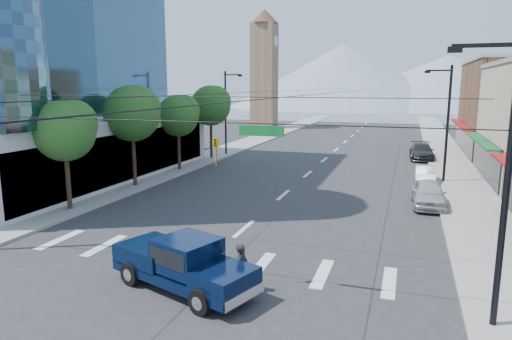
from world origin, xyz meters
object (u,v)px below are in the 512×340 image
object	(u,v)px
pedestrian	(242,268)
parked_car_near	(429,194)
pickup_truck	(183,262)
parked_car_far	(422,151)
parked_car_mid	(425,175)

from	to	relation	value
pedestrian	parked_car_near	size ratio (longest dim) A/B	0.38
parked_car_near	pickup_truck	bearing A→B (deg)	-122.37
parked_car_far	pickup_truck	bearing A→B (deg)	-106.25
pickup_truck	parked_car_mid	size ratio (longest dim) A/B	1.54
pedestrian	parked_car_mid	size ratio (longest dim) A/B	0.45
parked_car_mid	parked_car_far	bearing A→B (deg)	90.32
pickup_truck	parked_car_far	xyz separation A→B (m)	(9.07, 35.06, -0.23)
parked_car_mid	parked_car_far	world-z (taller)	parked_car_far
pickup_truck	parked_car_near	bearing A→B (deg)	79.26
pickup_truck	parked_car_near	size ratio (longest dim) A/B	1.30
pickup_truck	parked_car_far	distance (m)	36.21
pickup_truck	parked_car_far	world-z (taller)	pickup_truck
pickup_truck	pedestrian	world-z (taller)	pickup_truck
parked_car_near	parked_car_mid	distance (m)	7.13
pedestrian	parked_car_far	distance (m)	35.32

